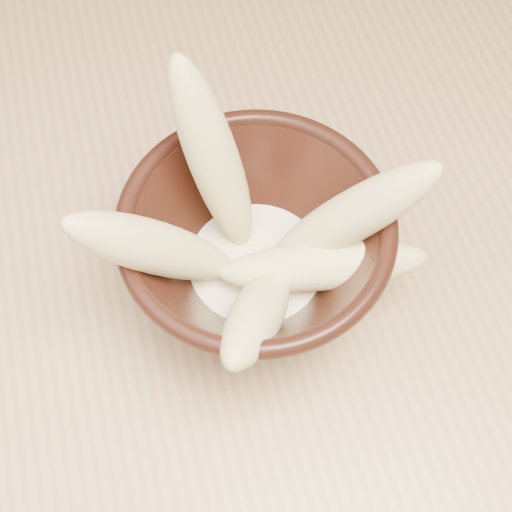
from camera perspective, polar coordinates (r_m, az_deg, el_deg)
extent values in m
plane|color=tan|center=(1.33, -9.55, -17.41)|extent=(4.00, 4.00, 0.00)
cube|color=tan|center=(0.64, -19.26, -5.40)|extent=(1.20, 0.80, 0.04)
cylinder|color=tan|center=(1.19, 11.08, 8.76)|extent=(0.05, 0.05, 0.71)
cylinder|color=black|center=(0.59, 0.00, -2.15)|extent=(0.09, 0.09, 0.01)
cylinder|color=black|center=(0.57, 0.00, -1.27)|extent=(0.09, 0.09, 0.01)
torus|color=black|center=(0.51, 0.00, 2.57)|extent=(0.20, 0.20, 0.01)
cylinder|color=#FCEFCB|center=(0.57, 0.00, -0.83)|extent=(0.11, 0.11, 0.02)
ellipsoid|color=#E1CD85|center=(0.52, -3.42, 7.76)|extent=(0.08, 0.11, 0.17)
ellipsoid|color=#E1CD85|center=(0.50, -7.94, 0.63)|extent=(0.13, 0.05, 0.15)
ellipsoid|color=#E1CD85|center=(0.51, 7.49, 3.04)|extent=(0.14, 0.06, 0.15)
ellipsoid|color=#E1CD85|center=(0.53, 5.31, -0.77)|extent=(0.16, 0.07, 0.05)
ellipsoid|color=#E1CD85|center=(0.50, 0.11, -4.67)|extent=(0.10, 0.13, 0.11)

